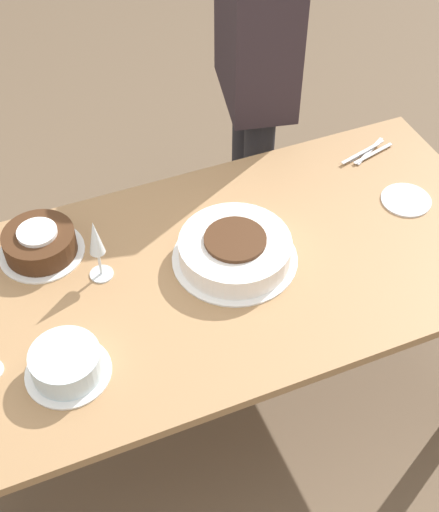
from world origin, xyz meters
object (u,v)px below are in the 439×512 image
object	(u,v)px
cake_center_white	(235,250)
cake_back_decorated	(66,364)
cake_front_chocolate	(40,243)
wine_glass_near	(96,242)
person_cutting	(256,48)

from	to	relation	value
cake_center_white	cake_back_decorated	bearing A→B (deg)	20.32
cake_front_chocolate	wine_glass_near	size ratio (longest dim) A/B	1.21
cake_center_white	person_cutting	xyz separation A→B (m)	(-0.37, -0.69, 0.17)
cake_back_decorated	person_cutting	bearing A→B (deg)	-135.52
cake_front_chocolate	cake_center_white	bearing A→B (deg)	154.85
cake_front_chocolate	wine_glass_near	bearing A→B (deg)	132.24
cake_back_decorated	person_cutting	world-z (taller)	person_cutting
cake_center_white	person_cutting	world-z (taller)	person_cutting
cake_front_chocolate	wine_glass_near	xyz separation A→B (m)	(-0.13, 0.15, 0.09)
cake_back_decorated	wine_glass_near	size ratio (longest dim) A/B	1.06
cake_center_white	cake_back_decorated	distance (m)	0.57
cake_back_decorated	wine_glass_near	world-z (taller)	wine_glass_near
cake_back_decorated	person_cutting	distance (m)	1.28
cake_back_decorated	wine_glass_near	xyz separation A→B (m)	(-0.17, -0.28, 0.09)
cake_center_white	person_cutting	bearing A→B (deg)	-118.35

